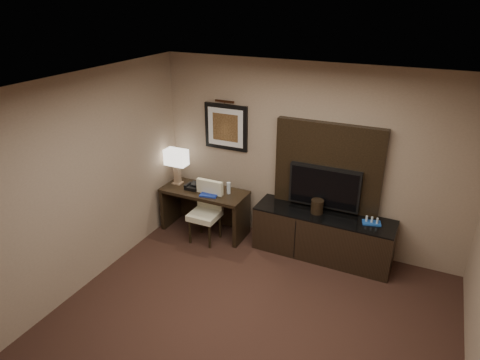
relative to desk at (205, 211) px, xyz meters
The scene contains 18 objects.
floor 2.61m from the desk, 54.46° to the right, with size 4.50×5.00×0.01m, color black.
ceiling 3.48m from the desk, 54.46° to the right, with size 4.50×5.00×0.01m, color silver.
wall_back 1.84m from the desk, 14.93° to the left, with size 4.50×0.01×2.70m, color gray.
wall_left 2.44m from the desk, 109.65° to the right, with size 0.01×5.00×2.70m, color gray.
desk is the anchor object (origin of this frame).
credenza 1.87m from the desk, ahead, with size 1.95×0.54×0.67m, color black.
tv_wall_panel 2.05m from the desk, 10.70° to the left, with size 1.50×0.12×1.30m, color black.
tv 1.93m from the desk, ahead, with size 1.00×0.08×0.60m, color black.
artwork 1.36m from the desk, 62.12° to the left, with size 0.70×0.04×0.70m, color black.
picture_light 1.74m from the desk, 59.53° to the left, with size 0.04×0.04×0.30m, color #3C2013.
desk_chair 0.30m from the desk, 61.50° to the right, with size 0.42×0.49×0.88m, color beige, non-canonical shape.
table_lamp 0.83m from the desk, behind, with size 0.36×0.21×0.59m, color #96795D, non-canonical shape.
desk_phone 0.45m from the desk, behind, with size 0.20×0.18×0.10m, color black, non-canonical shape.
blue_folder 0.40m from the desk, 16.17° to the right, with size 0.26×0.35×0.02m, color #172E99.
book 0.48m from the desk, 16.70° to the right, with size 0.17×0.02×0.22m, color #B6B18F.
water_bottle 0.60m from the desk, ahead, with size 0.06×0.06×0.18m, color silver.
ice_bucket 1.80m from the desk, ahead, with size 0.18×0.18×0.20m, color black.
minibar_tray 2.53m from the desk, ahead, with size 0.24×0.14×0.09m, color #1A4EAE, non-canonical shape.
Camera 1 is at (1.52, -3.07, 3.53)m, focal length 32.00 mm.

